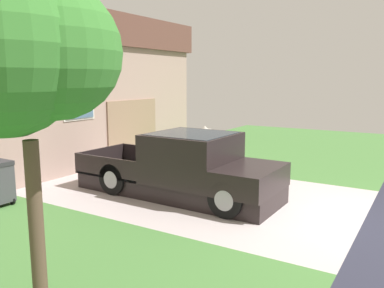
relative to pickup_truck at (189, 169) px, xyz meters
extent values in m
cube|color=#B9ABAB|center=(0.40, 0.51, -0.74)|extent=(5.20, 9.00, 0.06)
cube|color=#477A39|center=(9.00, 0.51, -0.74)|extent=(12.00, 9.00, 0.06)
cube|color=black|center=(0.01, 0.38, -0.50)|extent=(1.83, 5.29, 0.42)
cube|color=black|center=(0.00, -0.08, 0.30)|extent=(1.94, 1.98, 1.18)
cube|color=#1E2833|center=(0.00, -0.08, 0.65)|extent=(1.71, 1.82, 0.50)
cube|color=black|center=(-0.03, -1.65, -0.02)|extent=(1.92, 1.22, 0.55)
cube|color=black|center=(0.03, 1.95, -0.26)|extent=(1.94, 2.15, 0.06)
cube|color=black|center=(0.95, 1.94, -0.02)|extent=(0.09, 2.13, 0.54)
cube|color=black|center=(-0.89, 1.97, -0.02)|extent=(0.09, 2.13, 0.54)
cube|color=black|center=(0.05, 2.99, -0.02)|extent=(1.91, 0.09, 0.54)
cube|color=black|center=(1.04, -0.78, 0.56)|extent=(0.10, 0.18, 0.20)
cylinder|color=black|center=(0.80, -1.49, -0.31)|extent=(0.27, 0.80, 0.80)
cylinder|color=#9E9EA3|center=(0.80, -1.49, -0.31)|extent=(0.29, 0.44, 0.44)
cylinder|color=black|center=(-0.85, -1.46, -0.31)|extent=(0.27, 0.80, 0.80)
cylinder|color=#9E9EA3|center=(-0.85, -1.46, -0.31)|extent=(0.29, 0.44, 0.44)
cylinder|color=black|center=(0.85, 1.73, -0.31)|extent=(0.27, 0.80, 0.80)
cylinder|color=#9E9EA3|center=(0.85, 1.73, -0.31)|extent=(0.29, 0.44, 0.44)
cylinder|color=black|center=(-0.80, 1.76, -0.31)|extent=(0.27, 0.80, 0.80)
cylinder|color=#9E9EA3|center=(-0.80, 1.76, -0.31)|extent=(0.29, 0.44, 0.44)
cylinder|color=#333842|center=(1.58, 0.42, -0.29)|extent=(0.15, 0.15, 0.84)
cylinder|color=#333842|center=(1.27, 0.32, -0.29)|extent=(0.15, 0.15, 0.84)
cylinder|color=gold|center=(1.43, 0.37, 0.37)|extent=(0.29, 0.29, 0.54)
cylinder|color=brown|center=(1.59, 0.42, 0.31)|extent=(0.09, 0.09, 0.61)
cylinder|color=brown|center=(1.26, 0.31, 0.31)|extent=(0.09, 0.09, 0.61)
sphere|color=brown|center=(1.43, 0.37, 0.76)|extent=(0.19, 0.19, 0.19)
cylinder|color=#BCB2A3|center=(1.43, 0.37, 0.80)|extent=(0.39, 0.39, 0.01)
cone|color=#BCB2A3|center=(1.43, 0.37, 0.86)|extent=(0.20, 0.20, 0.11)
cube|color=#B24C56|center=(1.57, 0.13, -0.58)|extent=(0.29, 0.16, 0.25)
torus|color=#B24C56|center=(1.57, 0.13, -0.41)|extent=(0.27, 0.02, 0.27)
cube|color=tan|center=(1.77, 7.75, 1.30)|extent=(9.78, 6.95, 4.02)
cube|color=brown|center=(1.77, 7.75, 3.86)|extent=(10.18, 7.23, 1.11)
cube|color=#93755B|center=(2.96, 4.24, 0.37)|extent=(2.63, 0.06, 2.16)
cube|color=slate|center=(0.44, 4.24, 1.50)|extent=(1.10, 0.05, 1.00)
cube|color=silver|center=(0.44, 4.26, 1.50)|extent=(1.23, 0.02, 1.12)
cylinder|color=brown|center=(-4.98, -0.79, 0.37)|extent=(0.19, 0.19, 2.16)
sphere|color=#397E30|center=(-5.09, -0.51, 2.44)|extent=(1.94, 1.94, 1.94)
sphere|color=#397E30|center=(-4.81, -1.10, 2.52)|extent=(1.65, 1.65, 1.65)
cylinder|color=black|center=(-2.68, 3.21, -0.62)|extent=(0.05, 0.18, 0.18)
camera|label=1|loc=(-8.03, -5.00, 2.20)|focal=36.76mm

